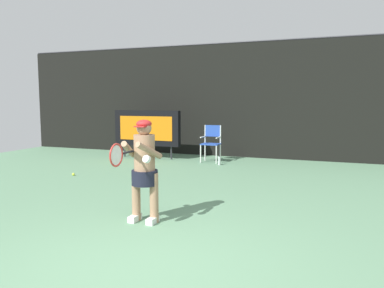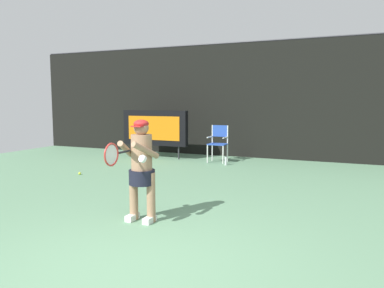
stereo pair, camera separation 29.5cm
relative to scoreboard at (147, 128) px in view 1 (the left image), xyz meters
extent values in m
cube|color=slate|center=(3.64, -7.21, -0.96)|extent=(18.00, 22.00, 0.02)
cube|color=black|center=(3.64, 1.29, 0.85)|extent=(18.00, 0.12, 3.60)
cylinder|color=#38383D|center=(3.64, 1.29, 2.68)|extent=(18.00, 0.05, 0.05)
cube|color=black|center=(0.00, 0.00, 0.00)|extent=(2.20, 0.20, 1.10)
cube|color=orange|center=(0.00, -0.10, 0.00)|extent=(1.80, 0.01, 0.75)
cylinder|color=#2D2D33|center=(-0.82, 0.00, -0.75)|extent=(0.05, 0.05, 0.40)
cylinder|color=#2D2D33|center=(0.83, 0.00, -0.75)|extent=(0.05, 0.05, 0.40)
cylinder|color=white|center=(1.88, -0.28, -0.69)|extent=(0.04, 0.04, 0.52)
cylinder|color=white|center=(2.36, -0.28, -0.69)|extent=(0.04, 0.04, 0.52)
cylinder|color=white|center=(1.88, 0.13, -0.69)|extent=(0.04, 0.04, 0.52)
cylinder|color=white|center=(2.36, 0.13, -0.69)|extent=(0.04, 0.04, 0.52)
cube|color=#2749A5|center=(2.12, -0.07, -0.41)|extent=(0.52, 0.44, 0.03)
cylinder|color=white|center=(1.88, 0.13, -0.15)|extent=(0.04, 0.04, 0.56)
cylinder|color=white|center=(2.36, 0.13, -0.15)|extent=(0.04, 0.04, 0.56)
cube|color=#2749A5|center=(2.12, 0.13, -0.04)|extent=(0.48, 0.02, 0.34)
cylinder|color=white|center=(1.88, -0.07, -0.21)|extent=(0.04, 0.44, 0.04)
cylinder|color=white|center=(2.36, -0.07, -0.21)|extent=(0.04, 0.44, 0.04)
cylinder|color=silver|center=(2.51, -0.47, -0.83)|extent=(0.07, 0.07, 0.24)
cylinder|color=black|center=(2.51, -0.47, -0.69)|extent=(0.03, 0.03, 0.03)
cube|color=white|center=(2.75, -5.72, -0.90)|extent=(0.11, 0.26, 0.09)
cube|color=white|center=(3.05, -5.72, -0.90)|extent=(0.11, 0.26, 0.09)
cylinder|color=#A37A5B|center=(2.75, -5.67, -0.58)|extent=(0.13, 0.13, 0.74)
cylinder|color=#A37A5B|center=(3.05, -5.67, -0.58)|extent=(0.13, 0.13, 0.74)
cylinder|color=black|center=(2.90, -5.67, -0.28)|extent=(0.39, 0.39, 0.22)
cylinder|color=#A37A5B|center=(2.90, -5.67, 0.08)|extent=(0.31, 0.31, 0.56)
sphere|color=#A37A5B|center=(2.90, -5.67, 0.46)|extent=(0.22, 0.22, 0.22)
ellipsoid|color=#B22323|center=(2.90, -5.67, 0.52)|extent=(0.22, 0.22, 0.12)
cube|color=#B22323|center=(2.90, -5.77, 0.48)|extent=(0.17, 0.12, 0.02)
cylinder|color=#A37A5B|center=(2.74, -5.84, 0.15)|extent=(0.21, 0.51, 0.30)
cylinder|color=#A37A5B|center=(3.07, -5.84, 0.15)|extent=(0.21, 0.51, 0.30)
cylinder|color=white|center=(3.09, -5.96, 0.05)|extent=(0.13, 0.11, 0.12)
cylinder|color=black|center=(2.86, -6.06, 0.15)|extent=(0.03, 0.28, 0.03)
torus|color=red|center=(2.86, -6.37, 0.15)|extent=(0.02, 0.31, 0.31)
ellipsoid|color=silver|center=(2.86, -6.37, 0.15)|extent=(0.01, 0.26, 0.26)
sphere|color=#CCDB3D|center=(-0.34, -3.20, -0.91)|extent=(0.07, 0.07, 0.07)
camera|label=1|loc=(5.50, -10.57, 0.85)|focal=35.31mm
camera|label=2|loc=(5.78, -10.46, 0.85)|focal=35.31mm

